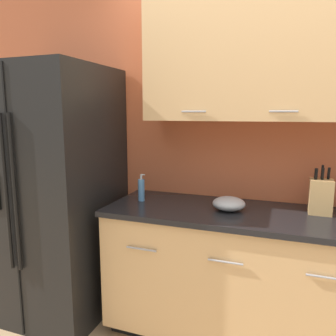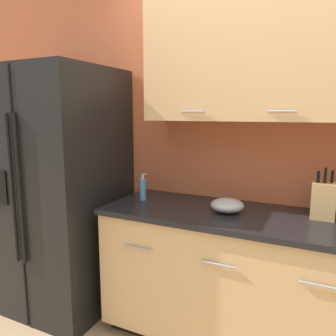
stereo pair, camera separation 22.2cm
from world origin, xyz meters
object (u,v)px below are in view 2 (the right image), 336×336
object	(u,v)px
refrigerator	(62,190)
knife_block	(323,200)
soap_dispenser	(143,189)
mixing_bowl	(227,205)

from	to	relation	value
refrigerator	knife_block	bearing A→B (deg)	6.14
knife_block	soap_dispenser	distance (m)	1.17
mixing_bowl	knife_block	bearing A→B (deg)	12.43
refrigerator	mixing_bowl	bearing A→B (deg)	3.45
refrigerator	soap_dispenser	xyz separation A→B (m)	(0.68, 0.10, 0.06)
soap_dispenser	mixing_bowl	distance (m)	0.63
knife_block	mixing_bowl	world-z (taller)	knife_block
knife_block	soap_dispenser	size ratio (longest dim) A/B	1.58
knife_block	refrigerator	bearing A→B (deg)	-173.86
refrigerator	knife_block	distance (m)	1.86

